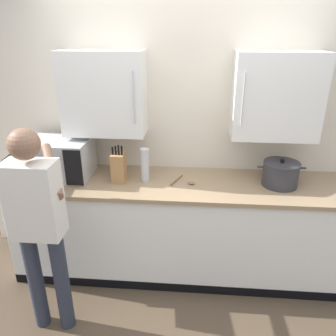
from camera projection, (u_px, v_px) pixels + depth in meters
name	position (u px, v px, depth m)	size (l,w,h in m)	color
ground_plane	(181.00, 322.00, 2.60)	(9.17, 9.17, 0.00)	#4C3D2D
back_wall_tiled	(188.00, 108.00, 2.92)	(4.08, 0.44, 2.90)	beige
counter_unit	(185.00, 228.00, 3.01)	(3.07, 0.69, 0.92)	white
microwave_oven	(57.00, 159.00, 2.88)	(0.53, 0.78, 0.34)	#B7BABF
stock_pot	(281.00, 174.00, 2.74)	(0.39, 0.30, 0.24)	#2D2D33
knife_block	(119.00, 167.00, 2.81)	(0.11, 0.15, 0.33)	#A37547
wooden_spoon	(184.00, 181.00, 2.82)	(0.22, 0.21, 0.02)	brown
thermos_flask	(145.00, 165.00, 2.80)	(0.08, 0.08, 0.30)	#B7BABF
person_figure	(37.00, 219.00, 2.23)	(0.44, 0.58, 1.59)	#282D3D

